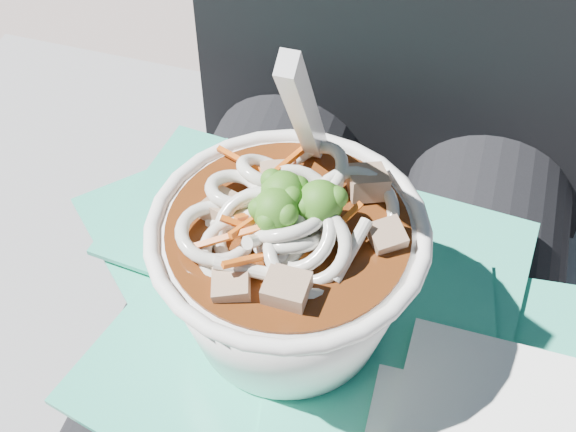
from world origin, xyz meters
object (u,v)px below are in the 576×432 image
(person_body, at_px, (352,283))
(udon_bowl, at_px, (288,263))
(lap, at_px, (320,399))
(plastic_bag, at_px, (323,315))
(stone_ledge, at_px, (346,419))

(person_body, height_order, udon_bowl, person_body)
(lap, bearing_deg, plastic_bag, 105.84)
(lap, xyz_separation_m, plastic_bag, (-0.01, 0.02, 0.08))
(plastic_bag, bearing_deg, person_body, 86.02)
(stone_ledge, height_order, udon_bowl, udon_bowl)
(lap, height_order, person_body, person_body)
(stone_ledge, height_order, plastic_bag, plastic_bag)
(lap, distance_m, person_body, 0.09)
(lap, xyz_separation_m, person_body, (0.00, 0.09, 0.02))
(lap, bearing_deg, person_body, 90.00)
(udon_bowl, bearing_deg, lap, -11.17)
(stone_ledge, distance_m, lap, 0.35)
(lap, xyz_separation_m, udon_bowl, (-0.03, 0.00, 0.14))
(person_body, bearing_deg, lap, -90.00)
(stone_ledge, xyz_separation_m, plastic_bag, (-0.01, -0.13, 0.39))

